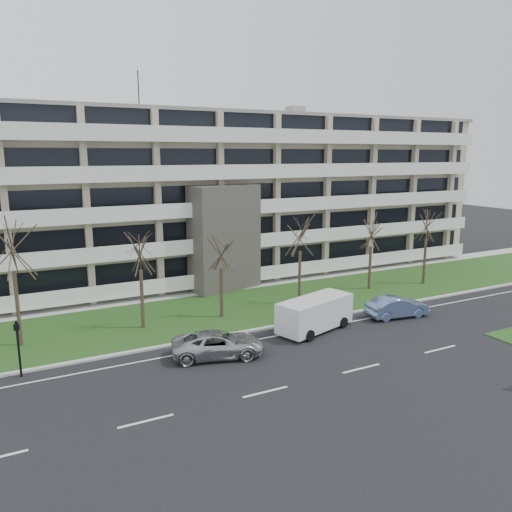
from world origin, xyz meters
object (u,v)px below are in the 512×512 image
silver_pickup (218,344)px  white_van (316,311)px  blue_sedan (397,307)px  pedestrian_signal (18,342)px

silver_pickup → white_van: white_van is taller
silver_pickup → blue_sedan: blue_sedan is taller
silver_pickup → white_van: 7.65m
blue_sedan → white_van: white_van is taller
blue_sedan → pedestrian_signal: (-24.62, 1.64, 1.21)m
blue_sedan → silver_pickup: bearing=100.4°
white_van → blue_sedan: bearing=-20.9°
silver_pickup → blue_sedan: bearing=-71.0°
blue_sedan → white_van: 6.79m
white_van → pedestrian_signal: size_ratio=1.95×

